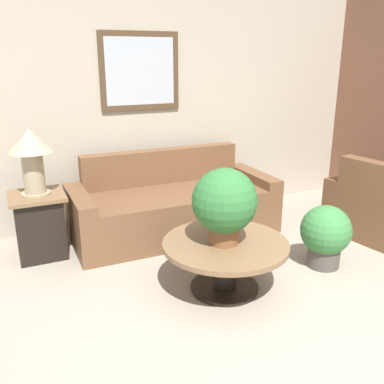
{
  "coord_description": "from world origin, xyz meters",
  "views": [
    {
      "loc": [
        -1.84,
        -1.74,
        1.86
      ],
      "look_at": [
        -0.25,
        1.75,
        0.63
      ],
      "focal_mm": 40.0,
      "sensor_mm": 36.0,
      "label": 1
    }
  ],
  "objects_px": {
    "potted_plant_floor": "(325,234)",
    "coffee_table": "(225,255)",
    "potted_plant_on_table": "(224,203)",
    "side_table": "(40,225)",
    "table_lamp": "(31,152)",
    "couch_main": "(173,207)"
  },
  "relations": [
    {
      "from": "potted_plant_floor",
      "to": "coffee_table",
      "type": "bearing_deg",
      "value": 179.4
    },
    {
      "from": "potted_plant_on_table",
      "to": "potted_plant_floor",
      "type": "relative_size",
      "value": 1.06
    },
    {
      "from": "side_table",
      "to": "table_lamp",
      "type": "height_order",
      "value": "table_lamp"
    },
    {
      "from": "side_table",
      "to": "table_lamp",
      "type": "distance_m",
      "value": 0.71
    },
    {
      "from": "table_lamp",
      "to": "potted_plant_on_table",
      "type": "xyz_separation_m",
      "value": [
        1.29,
        -1.3,
        -0.27
      ]
    },
    {
      "from": "potted_plant_on_table",
      "to": "potted_plant_floor",
      "type": "height_order",
      "value": "potted_plant_on_table"
    },
    {
      "from": "potted_plant_floor",
      "to": "couch_main",
      "type": "bearing_deg",
      "value": 126.39
    },
    {
      "from": "couch_main",
      "to": "potted_plant_floor",
      "type": "xyz_separation_m",
      "value": [
        0.96,
        -1.3,
        0.02
      ]
    },
    {
      "from": "couch_main",
      "to": "potted_plant_on_table",
      "type": "bearing_deg",
      "value": -93.99
    },
    {
      "from": "couch_main",
      "to": "table_lamp",
      "type": "distance_m",
      "value": 1.56
    },
    {
      "from": "side_table",
      "to": "table_lamp",
      "type": "xyz_separation_m",
      "value": [
        0.0,
        0.0,
        0.71
      ]
    },
    {
      "from": "side_table",
      "to": "potted_plant_floor",
      "type": "distance_m",
      "value": 2.68
    },
    {
      "from": "table_lamp",
      "to": "potted_plant_on_table",
      "type": "height_order",
      "value": "table_lamp"
    },
    {
      "from": "side_table",
      "to": "potted_plant_floor",
      "type": "height_order",
      "value": "side_table"
    },
    {
      "from": "couch_main",
      "to": "potted_plant_on_table",
      "type": "height_order",
      "value": "potted_plant_on_table"
    },
    {
      "from": "coffee_table",
      "to": "potted_plant_floor",
      "type": "xyz_separation_m",
      "value": [
        1.03,
        -0.01,
        0.0
      ]
    },
    {
      "from": "couch_main",
      "to": "coffee_table",
      "type": "xyz_separation_m",
      "value": [
        -0.07,
        -1.29,
        0.02
      ]
    },
    {
      "from": "coffee_table",
      "to": "potted_plant_floor",
      "type": "distance_m",
      "value": 1.03
    },
    {
      "from": "coffee_table",
      "to": "potted_plant_on_table",
      "type": "xyz_separation_m",
      "value": [
        -0.02,
        -0.0,
        0.45
      ]
    },
    {
      "from": "couch_main",
      "to": "potted_plant_floor",
      "type": "bearing_deg",
      "value": -53.61
    },
    {
      "from": "coffee_table",
      "to": "side_table",
      "type": "xyz_separation_m",
      "value": [
        -1.31,
        1.3,
        0.01
      ]
    },
    {
      "from": "table_lamp",
      "to": "potted_plant_on_table",
      "type": "bearing_deg",
      "value": -45.35
    }
  ]
}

